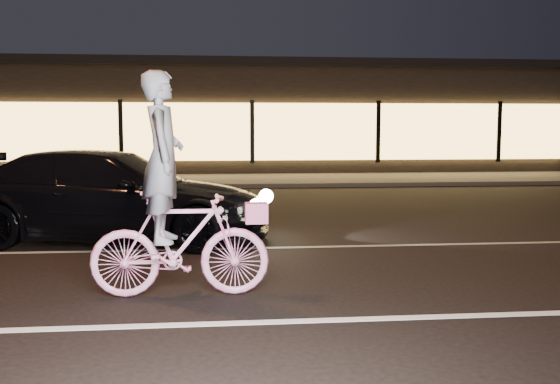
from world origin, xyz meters
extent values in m
plane|color=black|center=(0.00, 0.00, 0.00)|extent=(90.00, 90.00, 0.00)
cube|color=silver|center=(0.00, -1.50, 0.00)|extent=(60.00, 0.12, 0.01)
cube|color=gray|center=(0.00, 2.00, 0.00)|extent=(60.00, 0.10, 0.01)
cube|color=#383533|center=(0.00, 13.00, 0.06)|extent=(30.00, 4.00, 0.12)
cube|color=black|center=(0.00, 19.00, 2.00)|extent=(25.00, 8.00, 4.00)
cube|color=black|center=(0.00, 19.00, 4.05)|extent=(25.40, 8.40, 0.30)
cube|color=#FFBF59|center=(0.00, 14.90, 1.60)|extent=(23.00, 0.15, 2.00)
cube|color=black|center=(-4.50, 14.82, 1.60)|extent=(0.15, 0.08, 2.20)
cube|color=black|center=(0.00, 14.82, 1.60)|extent=(0.15, 0.08, 2.20)
cube|color=black|center=(4.50, 14.82, 1.60)|extent=(0.15, 0.08, 2.20)
cube|color=black|center=(9.00, 14.82, 1.60)|extent=(0.15, 0.08, 2.20)
imported|color=#FA319C|center=(-1.63, -0.52, 0.56)|extent=(1.87, 0.53, 1.13)
imported|color=silver|center=(-1.80, -0.52, 1.47)|extent=(0.42, 0.65, 1.77)
cube|color=#DB4B7B|center=(-0.83, -0.52, 0.88)|extent=(0.24, 0.19, 0.21)
imported|color=black|center=(-2.88, 2.82, 0.71)|extent=(5.18, 2.84, 1.42)
sphere|color=#FFF2BF|center=(-0.45, 3.04, 0.65)|extent=(0.24, 0.24, 0.24)
sphere|color=#FFF2BF|center=(-0.68, 1.76, 0.65)|extent=(0.24, 0.24, 0.24)
camera|label=1|loc=(-1.24, -7.04, 1.79)|focal=40.00mm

